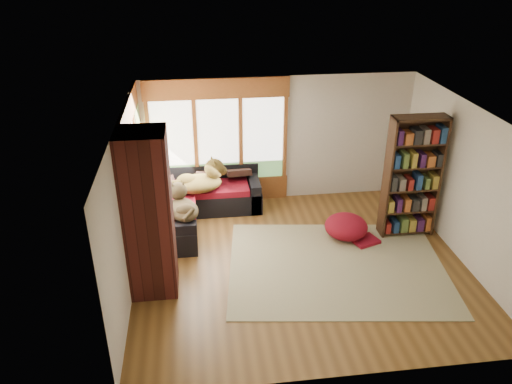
{
  "coord_description": "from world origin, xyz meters",
  "views": [
    {
      "loc": [
        -1.64,
        -6.89,
        4.88
      ],
      "look_at": [
        -0.65,
        0.89,
        0.95
      ],
      "focal_mm": 35.0,
      "sensor_mm": 36.0,
      "label": 1
    }
  ],
  "objects_px": {
    "bookshelf": "(412,178)",
    "dog_brindle": "(182,204)",
    "brick_chimney": "(148,215)",
    "sectional_sofa": "(184,207)",
    "dog_tan": "(202,178)",
    "area_rug": "(337,266)",
    "pouf": "(346,226)"
  },
  "relations": [
    {
      "from": "brick_chimney",
      "to": "dog_brindle",
      "type": "relative_size",
      "value": 2.79
    },
    {
      "from": "sectional_sofa",
      "to": "bookshelf",
      "type": "xyz_separation_m",
      "value": [
        4.09,
        -0.96,
        0.83
      ]
    },
    {
      "from": "bookshelf",
      "to": "dog_brindle",
      "type": "xyz_separation_m",
      "value": [
        -4.1,
        0.22,
        -0.37
      ]
    },
    {
      "from": "bookshelf",
      "to": "dog_tan",
      "type": "xyz_separation_m",
      "value": [
        -3.72,
        1.14,
        -0.32
      ]
    },
    {
      "from": "dog_tan",
      "to": "area_rug",
      "type": "bearing_deg",
      "value": -53.08
    },
    {
      "from": "dog_tan",
      "to": "dog_brindle",
      "type": "distance_m",
      "value": 1.0
    },
    {
      "from": "area_rug",
      "to": "bookshelf",
      "type": "bearing_deg",
      "value": 30.57
    },
    {
      "from": "brick_chimney",
      "to": "bookshelf",
      "type": "height_order",
      "value": "brick_chimney"
    },
    {
      "from": "pouf",
      "to": "dog_brindle",
      "type": "distance_m",
      "value": 3.02
    },
    {
      "from": "brick_chimney",
      "to": "dog_brindle",
      "type": "bearing_deg",
      "value": 71.22
    },
    {
      "from": "dog_brindle",
      "to": "sectional_sofa",
      "type": "bearing_deg",
      "value": -14.79
    },
    {
      "from": "bookshelf",
      "to": "pouf",
      "type": "height_order",
      "value": "bookshelf"
    },
    {
      "from": "area_rug",
      "to": "bookshelf",
      "type": "height_order",
      "value": "bookshelf"
    },
    {
      "from": "pouf",
      "to": "dog_brindle",
      "type": "height_order",
      "value": "dog_brindle"
    },
    {
      "from": "area_rug",
      "to": "sectional_sofa",
      "type": "bearing_deg",
      "value": 143.57
    },
    {
      "from": "dog_tan",
      "to": "bookshelf",
      "type": "bearing_deg",
      "value": -26.59
    },
    {
      "from": "area_rug",
      "to": "dog_brindle",
      "type": "bearing_deg",
      "value": 155.93
    },
    {
      "from": "pouf",
      "to": "dog_tan",
      "type": "distance_m",
      "value": 2.89
    },
    {
      "from": "dog_tan",
      "to": "dog_brindle",
      "type": "bearing_deg",
      "value": -121.71
    },
    {
      "from": "bookshelf",
      "to": "area_rug",
      "type": "bearing_deg",
      "value": -149.43
    },
    {
      "from": "sectional_sofa",
      "to": "dog_tan",
      "type": "xyz_separation_m",
      "value": [
        0.38,
        0.18,
        0.51
      ]
    },
    {
      "from": "sectional_sofa",
      "to": "area_rug",
      "type": "height_order",
      "value": "sectional_sofa"
    },
    {
      "from": "area_rug",
      "to": "dog_brindle",
      "type": "height_order",
      "value": "dog_brindle"
    },
    {
      "from": "brick_chimney",
      "to": "dog_tan",
      "type": "bearing_deg",
      "value": 69.78
    },
    {
      "from": "dog_brindle",
      "to": "brick_chimney",
      "type": "bearing_deg",
      "value": 146.52
    },
    {
      "from": "bookshelf",
      "to": "pouf",
      "type": "distance_m",
      "value": 1.46
    },
    {
      "from": "dog_tan",
      "to": "dog_brindle",
      "type": "xyz_separation_m",
      "value": [
        -0.38,
        -0.92,
        -0.05
      ]
    },
    {
      "from": "area_rug",
      "to": "dog_brindle",
      "type": "distance_m",
      "value": 2.89
    },
    {
      "from": "brick_chimney",
      "to": "sectional_sofa",
      "type": "height_order",
      "value": "brick_chimney"
    },
    {
      "from": "bookshelf",
      "to": "dog_tan",
      "type": "distance_m",
      "value": 3.9
    },
    {
      "from": "dog_tan",
      "to": "pouf",
      "type": "bearing_deg",
      "value": -33.44
    },
    {
      "from": "brick_chimney",
      "to": "dog_brindle",
      "type": "height_order",
      "value": "brick_chimney"
    }
  ]
}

